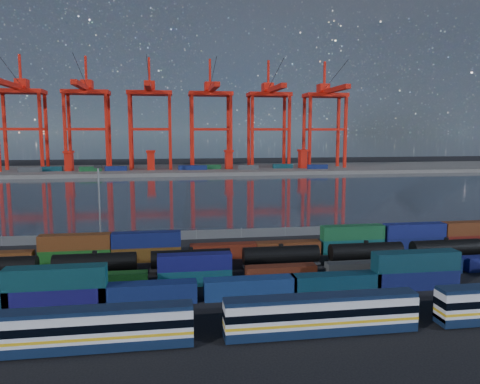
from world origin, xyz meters
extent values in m
plane|color=black|center=(0.00, 0.00, 0.00)|extent=(700.00, 700.00, 0.00)
plane|color=#282E3A|center=(0.00, 105.00, 0.01)|extent=(700.00, 700.00, 0.00)
cube|color=#514F4C|center=(0.00, 210.00, 1.00)|extent=(700.00, 70.00, 2.00)
cone|color=#1E2630|center=(-200.00, 1600.00, 260.00)|extent=(1100.00, 1100.00, 520.00)
cone|color=#1E2630|center=(200.00, 1600.00, 230.00)|extent=(1040.00, 1040.00, 460.00)
cone|color=#1E2630|center=(600.00, 1600.00, 190.00)|extent=(960.00, 960.00, 380.00)
cone|color=#1E2630|center=(950.00, 1600.00, 150.00)|extent=(840.00, 840.00, 300.00)
cube|color=silver|center=(-24.90, -23.23, 2.62)|extent=(22.56, 2.71, 3.43)
cube|color=#0E1C36|center=(-24.90, -23.23, 0.81)|extent=(22.56, 2.76, 1.08)
cube|color=#0E1C36|center=(-24.90, -23.23, 4.56)|extent=(22.56, 2.44, 0.45)
cube|color=gold|center=(-24.90, -23.23, 1.90)|extent=(22.59, 2.79, 0.32)
cube|color=black|center=(-24.90, -23.23, 2.98)|extent=(22.59, 2.79, 0.90)
cube|color=black|center=(-32.80, -23.23, 0.32)|extent=(2.71, 1.81, 0.63)
cube|color=black|center=(-17.00, -23.23, 0.32)|extent=(2.71, 1.81, 0.63)
cube|color=silver|center=(1.10, -23.23, 2.62)|extent=(22.56, 2.71, 3.43)
cube|color=#0E1C36|center=(1.10, -23.23, 0.81)|extent=(22.56, 2.76, 1.08)
cube|color=#0E1C36|center=(1.10, -23.23, 4.56)|extent=(22.56, 2.44, 0.45)
cube|color=gold|center=(1.10, -23.23, 1.90)|extent=(22.59, 2.79, 0.32)
cube|color=black|center=(1.10, -23.23, 2.98)|extent=(22.59, 2.79, 0.90)
cube|color=black|center=(-6.80, -23.23, 0.32)|extent=(2.71, 1.81, 0.63)
cube|color=black|center=(9.00, -23.23, 0.32)|extent=(2.71, 1.81, 0.63)
cube|color=black|center=(19.20, -23.23, 0.32)|extent=(2.71, 1.81, 0.63)
cube|color=#141156|center=(-30.94, -9.67, 1.42)|extent=(13.07, 2.66, 2.83)
cube|color=#0C3941|center=(-30.94, -9.67, 4.25)|extent=(13.07, 2.66, 2.83)
cube|color=navy|center=(-18.88, -9.67, 1.42)|extent=(13.07, 2.66, 2.83)
cube|color=navy|center=(-4.81, -9.67, 1.42)|extent=(13.07, 2.66, 2.83)
cube|color=#0D2F44|center=(7.85, -9.67, 1.42)|extent=(13.07, 2.66, 2.83)
cube|color=#0F164E|center=(20.34, -9.67, 1.42)|extent=(13.07, 2.66, 2.83)
cube|color=#0C313F|center=(20.34, -9.67, 4.25)|extent=(13.07, 2.66, 2.83)
cube|color=#59130D|center=(-37.57, -2.94, 1.22)|extent=(11.28, 2.29, 2.44)
cube|color=#134815|center=(-24.92, -2.94, 1.22)|extent=(11.28, 2.29, 2.44)
cube|color=#0E3B49|center=(-12.20, -2.94, 1.22)|extent=(11.28, 2.29, 2.44)
cube|color=#111256|center=(-12.20, -2.94, 3.67)|extent=(11.28, 2.29, 2.44)
cube|color=#521E10|center=(1.33, -2.94, 1.22)|extent=(11.28, 2.29, 2.44)
cube|color=#3D3F42|center=(14.52, -2.94, 1.22)|extent=(11.28, 2.29, 2.44)
cube|color=navy|center=(26.44, -2.94, 1.22)|extent=(11.28, 2.29, 2.44)
cube|color=#165218|center=(-32.47, 11.98, 1.33)|extent=(12.32, 2.51, 2.67)
cube|color=#602F13|center=(-32.47, 11.98, 4.00)|extent=(12.32, 2.51, 2.67)
cube|color=#523310|center=(-20.02, 11.98, 1.33)|extent=(12.32, 2.51, 2.67)
cube|color=#101850|center=(-20.02, 11.98, 4.00)|extent=(12.32, 2.51, 2.67)
cube|color=#601C0E|center=(-6.01, 11.98, 1.33)|extent=(12.32, 2.51, 2.67)
cube|color=#5B2A12|center=(6.43, 11.98, 1.33)|extent=(12.32, 2.51, 2.67)
cube|color=#0E454C|center=(19.32, 11.98, 1.33)|extent=(12.32, 2.51, 2.67)
cube|color=#17562E|center=(19.32, 11.98, 4.00)|extent=(12.32, 2.51, 2.67)
cube|color=#101853|center=(32.30, 11.98, 1.33)|extent=(12.32, 2.51, 2.67)
cube|color=navy|center=(32.30, 11.98, 4.00)|extent=(12.32, 2.51, 2.67)
cube|color=#60130E|center=(44.91, 11.98, 1.33)|extent=(12.32, 2.51, 2.67)
cube|color=#602C13|center=(44.91, 11.98, 4.00)|extent=(12.32, 2.51, 2.67)
cube|color=black|center=(-38.88, 3.96, 0.30)|extent=(2.53, 1.82, 0.61)
cylinder|color=black|center=(-27.94, 3.96, 2.33)|extent=(13.15, 2.93, 2.93)
cylinder|color=black|center=(-27.94, 3.96, 3.94)|extent=(0.81, 0.81, 0.51)
cube|color=black|center=(-27.94, 3.96, 0.71)|extent=(13.65, 2.02, 0.40)
cube|color=black|center=(-32.49, 3.96, 0.30)|extent=(2.53, 1.82, 0.61)
cube|color=black|center=(-23.38, 3.96, 0.30)|extent=(2.53, 1.82, 0.61)
cylinder|color=black|center=(-12.44, 3.96, 2.33)|extent=(13.15, 2.93, 2.93)
cylinder|color=black|center=(-12.44, 3.96, 3.94)|extent=(0.81, 0.81, 0.51)
cube|color=black|center=(-12.44, 3.96, 0.71)|extent=(13.65, 2.02, 0.40)
cube|color=black|center=(-16.99, 3.96, 0.30)|extent=(2.53, 1.82, 0.61)
cube|color=black|center=(-7.88, 3.96, 0.30)|extent=(2.53, 1.82, 0.61)
cylinder|color=black|center=(3.06, 3.96, 2.33)|extent=(13.15, 2.93, 2.93)
cylinder|color=black|center=(3.06, 3.96, 3.94)|extent=(0.81, 0.81, 0.51)
cube|color=black|center=(3.06, 3.96, 0.71)|extent=(13.65, 2.02, 0.40)
cube|color=black|center=(-1.49, 3.96, 0.30)|extent=(2.53, 1.82, 0.61)
cube|color=black|center=(7.62, 3.96, 0.30)|extent=(2.53, 1.82, 0.61)
cylinder|color=black|center=(18.56, 3.96, 2.33)|extent=(13.15, 2.93, 2.93)
cylinder|color=black|center=(18.56, 3.96, 3.94)|extent=(0.81, 0.81, 0.51)
cube|color=black|center=(18.56, 3.96, 0.71)|extent=(13.65, 2.02, 0.40)
cube|color=black|center=(14.01, 3.96, 0.30)|extent=(2.53, 1.82, 0.61)
cube|color=black|center=(23.12, 3.96, 0.30)|extent=(2.53, 1.82, 0.61)
cylinder|color=black|center=(34.06, 3.96, 2.33)|extent=(13.15, 2.93, 2.93)
cylinder|color=black|center=(34.06, 3.96, 3.94)|extent=(0.81, 0.81, 0.51)
cube|color=black|center=(34.06, 3.96, 0.71)|extent=(13.65, 2.02, 0.40)
cube|color=black|center=(29.51, 3.96, 0.30)|extent=(2.53, 1.82, 0.61)
cube|color=black|center=(38.62, 3.96, 0.30)|extent=(2.53, 1.82, 0.61)
cube|color=#595B5E|center=(0.00, 28.00, 1.00)|extent=(160.00, 0.06, 2.00)
cylinder|color=slate|center=(-50.00, 28.00, 1.10)|extent=(0.12, 0.12, 2.20)
cylinder|color=slate|center=(-40.00, 28.00, 1.10)|extent=(0.12, 0.12, 2.20)
cylinder|color=slate|center=(-30.00, 28.00, 1.10)|extent=(0.12, 0.12, 2.20)
cylinder|color=slate|center=(-20.00, 28.00, 1.10)|extent=(0.12, 0.12, 2.20)
cylinder|color=slate|center=(-10.00, 28.00, 1.10)|extent=(0.12, 0.12, 2.20)
cylinder|color=slate|center=(0.00, 28.00, 1.10)|extent=(0.12, 0.12, 2.20)
cylinder|color=slate|center=(10.00, 28.00, 1.10)|extent=(0.12, 0.12, 2.20)
cylinder|color=slate|center=(20.00, 28.00, 1.10)|extent=(0.12, 0.12, 2.20)
cylinder|color=slate|center=(30.00, 28.00, 1.10)|extent=(0.12, 0.12, 2.20)
cylinder|color=slate|center=(40.00, 28.00, 1.10)|extent=(0.12, 0.12, 2.20)
cylinder|color=slate|center=(50.00, 28.00, 1.10)|extent=(0.12, 0.12, 2.20)
cylinder|color=slate|center=(-30.00, 26.00, 8.00)|extent=(0.36, 0.36, 16.00)
cube|color=black|center=(-30.00, 26.00, 16.30)|extent=(1.60, 0.40, 0.60)
cube|color=red|center=(-106.16, 211.09, 22.83)|extent=(1.62, 1.62, 45.65)
cube|color=red|center=(-83.84, 198.91, 22.83)|extent=(1.62, 1.62, 45.65)
cube|color=red|center=(-83.84, 211.09, 22.83)|extent=(1.62, 1.62, 45.65)
cube|color=red|center=(-95.00, 198.91, 25.11)|extent=(22.32, 1.42, 1.42)
cube|color=red|center=(-95.00, 211.09, 25.11)|extent=(22.32, 1.42, 1.42)
cube|color=red|center=(-95.00, 205.00, 45.65)|extent=(25.36, 14.20, 2.23)
cube|color=red|center=(-95.00, 192.83, 47.68)|extent=(3.04, 48.69, 2.54)
cube|color=red|center=(-95.00, 209.06, 50.22)|extent=(6.09, 8.12, 5.07)
cube|color=red|center=(-95.00, 207.03, 57.83)|extent=(1.22, 1.22, 16.23)
cylinder|color=black|center=(-95.00, 190.39, 54.78)|extent=(0.24, 41.76, 13.77)
cube|color=red|center=(-71.16, 198.91, 22.83)|extent=(1.62, 1.62, 45.65)
cube|color=red|center=(-71.16, 211.09, 22.83)|extent=(1.62, 1.62, 45.65)
cube|color=red|center=(-48.84, 198.91, 22.83)|extent=(1.62, 1.62, 45.65)
cube|color=red|center=(-48.84, 211.09, 22.83)|extent=(1.62, 1.62, 45.65)
cube|color=red|center=(-60.00, 198.91, 25.11)|extent=(22.32, 1.42, 1.42)
cube|color=red|center=(-60.00, 211.09, 25.11)|extent=(22.32, 1.42, 1.42)
cube|color=red|center=(-60.00, 205.00, 45.65)|extent=(25.36, 14.20, 2.23)
cube|color=red|center=(-60.00, 192.83, 47.68)|extent=(3.04, 48.69, 2.54)
cube|color=red|center=(-60.00, 209.06, 50.22)|extent=(6.09, 8.12, 5.07)
cube|color=red|center=(-60.00, 207.03, 57.83)|extent=(1.22, 1.22, 16.23)
cylinder|color=black|center=(-60.00, 190.39, 54.78)|extent=(0.24, 41.76, 13.77)
cube|color=red|center=(-36.16, 198.91, 22.83)|extent=(1.62, 1.62, 45.65)
cube|color=red|center=(-36.16, 211.09, 22.83)|extent=(1.62, 1.62, 45.65)
cube|color=red|center=(-13.84, 198.91, 22.83)|extent=(1.62, 1.62, 45.65)
cube|color=red|center=(-13.84, 211.09, 22.83)|extent=(1.62, 1.62, 45.65)
cube|color=red|center=(-25.00, 198.91, 25.11)|extent=(22.32, 1.42, 1.42)
cube|color=red|center=(-25.00, 211.09, 25.11)|extent=(22.32, 1.42, 1.42)
cube|color=red|center=(-25.00, 205.00, 45.65)|extent=(25.36, 14.20, 2.23)
cube|color=red|center=(-25.00, 192.83, 47.68)|extent=(3.04, 48.69, 2.54)
cube|color=red|center=(-25.00, 209.06, 50.22)|extent=(6.09, 8.12, 5.07)
cube|color=red|center=(-25.00, 207.03, 57.83)|extent=(1.22, 1.22, 16.23)
cylinder|color=black|center=(-25.00, 190.39, 54.78)|extent=(0.24, 41.76, 13.77)
cube|color=red|center=(-1.16, 198.91, 22.83)|extent=(1.62, 1.62, 45.65)
cube|color=red|center=(-1.16, 211.09, 22.83)|extent=(1.62, 1.62, 45.65)
cube|color=red|center=(21.16, 198.91, 22.83)|extent=(1.62, 1.62, 45.65)
cube|color=red|center=(21.16, 211.09, 22.83)|extent=(1.62, 1.62, 45.65)
cube|color=red|center=(10.00, 198.91, 25.11)|extent=(22.32, 1.42, 1.42)
cube|color=red|center=(10.00, 211.09, 25.11)|extent=(22.32, 1.42, 1.42)
cube|color=red|center=(10.00, 205.00, 45.65)|extent=(25.36, 14.20, 2.23)
cube|color=red|center=(10.00, 192.83, 47.68)|extent=(3.04, 48.69, 2.54)
cube|color=red|center=(10.00, 209.06, 50.22)|extent=(6.09, 8.12, 5.07)
cube|color=red|center=(10.00, 207.03, 57.83)|extent=(1.22, 1.22, 16.23)
cylinder|color=black|center=(10.00, 190.39, 54.78)|extent=(0.24, 41.76, 13.77)
cube|color=red|center=(33.84, 198.91, 22.83)|extent=(1.62, 1.62, 45.65)
cube|color=red|center=(33.84, 211.09, 22.83)|extent=(1.62, 1.62, 45.65)
cube|color=red|center=(56.16, 198.91, 22.83)|extent=(1.62, 1.62, 45.65)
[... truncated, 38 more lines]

